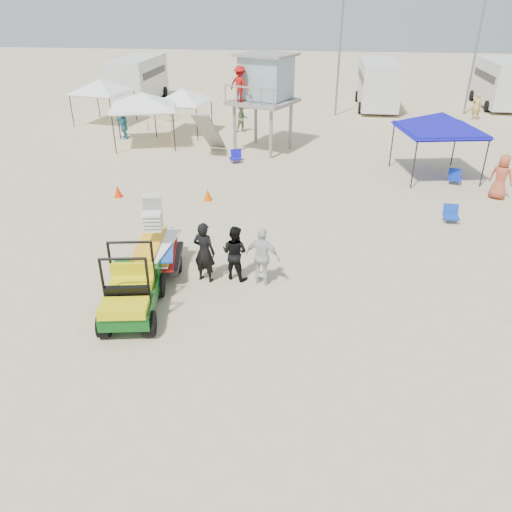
# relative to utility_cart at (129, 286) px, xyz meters

# --- Properties ---
(ground) EXTENTS (140.00, 140.00, 0.00)m
(ground) POSITION_rel_utility_cart_xyz_m (2.63, -1.71, -0.89)
(ground) COLOR beige
(ground) RESTS_ON ground
(utility_cart) EXTENTS (1.66, 2.69, 1.91)m
(utility_cart) POSITION_rel_utility_cart_xyz_m (0.00, 0.00, 0.00)
(utility_cart) COLOR #0C4D14
(utility_cart) RESTS_ON ground
(surf_trailer) EXTENTS (1.65, 2.58, 2.19)m
(surf_trailer) POSITION_rel_utility_cart_xyz_m (0.01, 2.34, 0.00)
(surf_trailer) COLOR black
(surf_trailer) RESTS_ON ground
(man_left) EXTENTS (0.77, 0.60, 1.85)m
(man_left) POSITION_rel_utility_cart_xyz_m (1.52, 2.04, 0.04)
(man_left) COLOR black
(man_left) RESTS_ON ground
(man_mid) EXTENTS (0.98, 0.87, 1.68)m
(man_mid) POSITION_rel_utility_cart_xyz_m (2.37, 2.29, -0.05)
(man_mid) COLOR black
(man_mid) RESTS_ON ground
(man_right) EXTENTS (1.12, 0.70, 1.78)m
(man_right) POSITION_rel_utility_cart_xyz_m (3.22, 2.04, 0.00)
(man_right) COLOR silver
(man_right) RESTS_ON ground
(lifeguard_tower) EXTENTS (3.91, 3.91, 4.76)m
(lifeguard_tower) POSITION_rel_utility_cart_xyz_m (1.53, 16.14, 2.66)
(lifeguard_tower) COLOR gray
(lifeguard_tower) RESTS_ON ground
(canopy_blue) EXTENTS (3.84, 3.84, 3.33)m
(canopy_blue) POSITION_rel_utility_cart_xyz_m (9.95, 12.71, 1.89)
(canopy_blue) COLOR black
(canopy_blue) RESTS_ON ground
(canopy_white_a) EXTENTS (4.08, 4.08, 3.25)m
(canopy_white_a) POSITION_rel_utility_cart_xyz_m (-4.99, 16.30, 1.81)
(canopy_white_a) COLOR black
(canopy_white_a) RESTS_ON ground
(canopy_white_b) EXTENTS (3.54, 3.54, 3.18)m
(canopy_white_b) POSITION_rel_utility_cart_xyz_m (-9.25, 20.89, 1.74)
(canopy_white_b) COLOR black
(canopy_white_b) RESTS_ON ground
(canopy_white_c) EXTENTS (3.07, 3.07, 3.05)m
(canopy_white_c) POSITION_rel_utility_cart_xyz_m (-3.47, 18.97, 1.62)
(canopy_white_c) COLOR black
(canopy_white_c) RESTS_ON ground
(umbrella_a) EXTENTS (2.01, 2.05, 1.81)m
(umbrella_a) POSITION_rel_utility_cart_xyz_m (-5.95, 19.41, 0.01)
(umbrella_a) COLOR red
(umbrella_a) RESTS_ON ground
(umbrella_b) EXTENTS (2.99, 3.00, 1.94)m
(umbrella_b) POSITION_rel_utility_cart_xyz_m (-3.25, 15.57, 0.08)
(umbrella_b) COLOR gold
(umbrella_b) RESTS_ON ground
(cone_near) EXTENTS (0.34, 0.34, 0.50)m
(cone_near) POSITION_rel_utility_cart_xyz_m (-3.58, 8.27, -0.64)
(cone_near) COLOR #FF3108
(cone_near) RESTS_ON ground
(cone_far) EXTENTS (0.34, 0.34, 0.50)m
(cone_far) POSITION_rel_utility_cart_xyz_m (0.23, 8.37, -0.64)
(cone_far) COLOR #EF5507
(cone_far) RESTS_ON ground
(beach_chair_a) EXTENTS (0.70, 0.78, 0.64)m
(beach_chair_a) POSITION_rel_utility_cart_xyz_m (0.52, 13.67, -0.58)
(beach_chair_a) COLOR #1411B8
(beach_chair_a) RESTS_ON ground
(beach_chair_b) EXTENTS (0.56, 0.60, 0.64)m
(beach_chair_b) POSITION_rel_utility_cart_xyz_m (9.66, 7.41, -0.58)
(beach_chair_b) COLOR #103EB2
(beach_chair_b) RESTS_ON ground
(beach_chair_c) EXTENTS (0.67, 0.73, 0.64)m
(beach_chair_c) POSITION_rel_utility_cart_xyz_m (10.75, 11.80, -0.58)
(beach_chair_c) COLOR #0F2CA6
(beach_chair_c) RESTS_ON ground
(rv_far_left) EXTENTS (2.64, 6.80, 3.25)m
(rv_far_left) POSITION_rel_utility_cart_xyz_m (-9.38, 28.29, 0.91)
(rv_far_left) COLOR silver
(rv_far_left) RESTS_ON ground
(rv_mid_left) EXTENTS (2.65, 6.50, 3.25)m
(rv_mid_left) POSITION_rel_utility_cart_xyz_m (-0.38, 29.79, 0.91)
(rv_mid_left) COLOR silver
(rv_mid_left) RESTS_ON ground
(rv_mid_right) EXTENTS (2.64, 7.00, 3.25)m
(rv_mid_right) POSITION_rel_utility_cart_xyz_m (8.63, 28.29, 0.91)
(rv_mid_right) COLOR silver
(rv_mid_right) RESTS_ON ground
(rv_far_right) EXTENTS (2.64, 6.60, 3.25)m
(rv_far_right) POSITION_rel_utility_cart_xyz_m (17.62, 29.79, 0.91)
(rv_far_right) COLOR silver
(rv_far_right) RESTS_ON ground
(light_pole_left) EXTENTS (0.14, 0.14, 8.00)m
(light_pole_left) POSITION_rel_utility_cart_xyz_m (5.63, 25.29, 3.11)
(light_pole_left) COLOR slate
(light_pole_left) RESTS_ON ground
(light_pole_right) EXTENTS (0.14, 0.14, 8.00)m
(light_pole_right) POSITION_rel_utility_cart_xyz_m (14.63, 26.79, 3.11)
(light_pole_right) COLOR slate
(light_pole_right) RESTS_ON ground
(distant_beachgoers) EXTENTS (22.65, 15.78, 1.84)m
(distant_beachgoers) POSITION_rel_utility_cart_xyz_m (2.58, 16.92, -0.03)
(distant_beachgoers) COLOR teal
(distant_beachgoers) RESTS_ON ground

